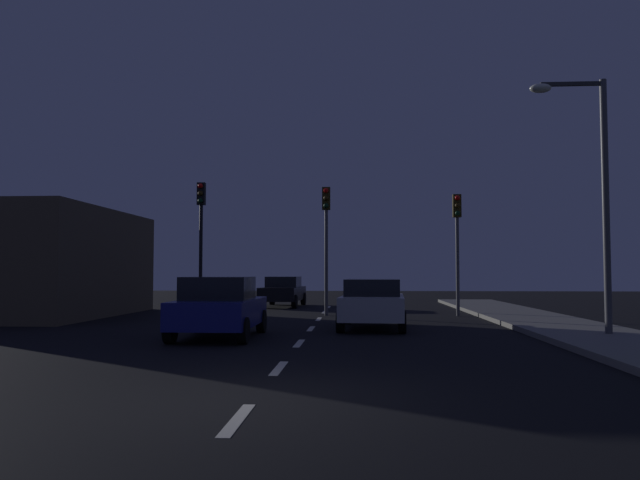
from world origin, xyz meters
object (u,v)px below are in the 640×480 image
(car_adjacent_lane, at_px, (219,307))
(car_oncoming_far, at_px, (283,291))
(street_lamp_right, at_px, (593,180))
(traffic_signal_center, at_px, (326,226))
(car_stopped_ahead, at_px, (373,303))
(traffic_signal_right, at_px, (457,230))
(traffic_signal_left, at_px, (201,223))

(car_adjacent_lane, xyz_separation_m, car_oncoming_far, (-0.09, 14.51, -0.04))
(car_oncoming_far, xyz_separation_m, street_lamp_right, (9.77, -14.28, 3.33))
(traffic_signal_center, distance_m, car_stopped_ahead, 6.28)
(traffic_signal_right, xyz_separation_m, car_oncoming_far, (-7.61, 6.25, -2.58))
(traffic_signal_left, relative_size, street_lamp_right, 0.79)
(traffic_signal_left, height_order, car_stopped_ahead, traffic_signal_left)
(car_adjacent_lane, bearing_deg, car_oncoming_far, 90.36)
(car_oncoming_far, bearing_deg, street_lamp_right, -55.61)
(traffic_signal_right, height_order, street_lamp_right, street_lamp_right)
(car_adjacent_lane, distance_m, street_lamp_right, 10.23)
(traffic_signal_left, xyz_separation_m, traffic_signal_center, (5.03, -0.00, -0.14))
(car_oncoming_far, bearing_deg, traffic_signal_right, -39.40)
(traffic_signal_center, height_order, street_lamp_right, street_lamp_right)
(traffic_signal_right, relative_size, street_lamp_right, 0.71)
(car_stopped_ahead, bearing_deg, street_lamp_right, -25.36)
(traffic_signal_right, bearing_deg, car_adjacent_lane, -132.27)
(traffic_signal_left, xyz_separation_m, car_adjacent_lane, (2.65, -8.27, -2.90))
(traffic_signal_left, height_order, traffic_signal_center, traffic_signal_left)
(traffic_signal_center, relative_size, car_stopped_ahead, 1.23)
(car_oncoming_far, distance_m, street_lamp_right, 17.62)
(car_adjacent_lane, height_order, car_oncoming_far, car_adjacent_lane)
(traffic_signal_left, bearing_deg, car_stopped_ahead, -38.62)
(street_lamp_right, bearing_deg, car_oncoming_far, 124.39)
(car_stopped_ahead, height_order, street_lamp_right, street_lamp_right)
(traffic_signal_left, height_order, traffic_signal_right, traffic_signal_left)
(traffic_signal_right, xyz_separation_m, street_lamp_right, (2.17, -8.03, 0.75))
(traffic_signal_center, height_order, car_oncoming_far, traffic_signal_center)
(street_lamp_right, bearing_deg, traffic_signal_center, 132.27)
(traffic_signal_left, height_order, car_adjacent_lane, traffic_signal_left)
(car_adjacent_lane, bearing_deg, traffic_signal_right, 47.73)
(car_oncoming_far, height_order, street_lamp_right, street_lamp_right)
(car_adjacent_lane, bearing_deg, street_lamp_right, 1.40)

